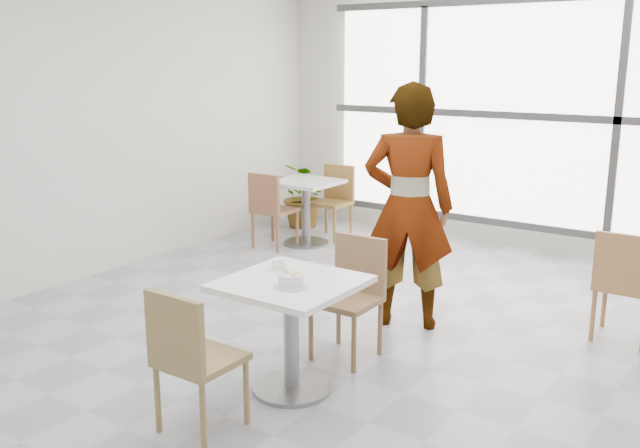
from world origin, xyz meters
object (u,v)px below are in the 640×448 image
Objects in this scene: main_table at (291,314)px; plant_left at (305,195)px; oatmeal_bowl at (291,280)px; bg_chair_right_near at (625,280)px; chair_near at (190,353)px; bg_chair_left_near at (270,206)px; coffee_cup at (278,264)px; person at (408,207)px; bg_table_left at (306,203)px; bg_chair_left_far at (334,196)px; chair_far at (352,288)px.

main_table is 0.96× the size of plant_left.
bg_chair_right_near reaches higher than oatmeal_bowl.
chair_near is at bearing -100.37° from main_table.
bg_chair_left_near is at bearing -74.94° from plant_left.
plant_left is (-2.44, 4.47, -0.08)m from chair_near.
coffee_cup is 0.08× the size of person.
oatmeal_bowl is 0.39m from coffee_cup.
oatmeal_bowl reaches higher than bg_table_left.
bg_chair_left_far is at bearing -22.00° from bg_chair_right_near.
chair_far is 1.05× the size of plant_left.
bg_chair_left_near is at bearing 140.13° from chair_far.
bg_table_left is (-1.94, 3.79, -0.01)m from chair_near.
bg_chair_left_near reaches higher than bg_table_left.
plant_left is at bearing -21.78° from bg_chair_right_near.
chair_far is 1.16× the size of bg_table_left.
oatmeal_bowl is 1.32× the size of coffee_cup.
bg_chair_left_near is (-2.36, 2.73, -0.29)m from oatmeal_bowl.
person is 2.59× the size of bg_table_left.
bg_table_left is at bearing 124.40° from main_table.
oatmeal_bowl is at bearing -55.47° from bg_table_left.
plant_left is at bearing -63.41° from person.
person reaches higher than chair_far.
plant_left is at bearing 123.51° from coffee_cup.
bg_chair_left_far is (0.08, 0.46, 0.01)m from bg_table_left.
chair_near is at bearing 58.53° from bg_chair_right_near.
coffee_cup is (-0.08, 0.91, 0.28)m from chair_near.
bg_chair_left_near is at bearing -49.55° from person.
main_table is 0.71m from chair_far.
bg_chair_right_near is at bearing -15.01° from bg_table_left.
chair_near is 4.63m from bg_chair_left_far.
bg_chair_left_near and bg_chair_right_near have the same top height.
chair_near reaches higher than bg_table_left.
chair_near is 0.45× the size of person.
bg_chair_right_near is at bearing 171.40° from bg_chair_left_near.
person is at bearing 87.60° from main_table.
coffee_cup is at bearing 46.52° from bg_chair_right_near.
chair_far is at bearing -54.22° from bg_chair_left_far.
chair_far is 0.67m from coffee_cup.
chair_far is 3.96m from plant_left.
coffee_cup is 1.35m from person.
bg_chair_right_near is (3.87, -0.58, 0.00)m from bg_chair_left_near.
main_table is at bearing -34.50° from coffee_cup.
bg_chair_left_far is at bearing 119.68° from main_table.
chair_near is at bearing -61.38° from plant_left.
bg_chair_right_near is at bearing 52.38° from main_table.
chair_near is 5.47× the size of coffee_cup.
plant_left reaches higher than bg_table_left.
bg_table_left is at bearing -118.21° from bg_chair_left_near.
bg_chair_left_far is at bearing -66.46° from chair_near.
bg_chair_left_near is at bearing 129.77° from coffee_cup.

